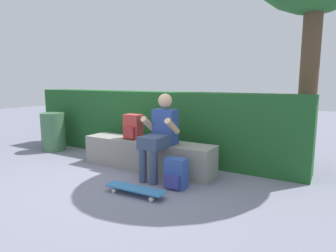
{
  "coord_description": "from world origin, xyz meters",
  "views": [
    {
      "loc": [
        2.56,
        -3.32,
        1.41
      ],
      "look_at": [
        0.31,
        0.56,
        0.71
      ],
      "focal_mm": 31.03,
      "sensor_mm": 36.0,
      "label": 1
    }
  ],
  "objects_px": {
    "backpack_on_ground": "(176,174)",
    "trash_bin": "(53,132)",
    "backpack_on_bench": "(133,127)",
    "person_skater": "(160,132)",
    "skateboard_near_person": "(135,189)",
    "bench_main": "(147,155)"
  },
  "relations": [
    {
      "from": "backpack_on_bench",
      "to": "backpack_on_ground",
      "type": "relative_size",
      "value": 1.0
    },
    {
      "from": "bench_main",
      "to": "backpack_on_ground",
      "type": "height_order",
      "value": "bench_main"
    },
    {
      "from": "person_skater",
      "to": "trash_bin",
      "type": "xyz_separation_m",
      "value": [
        -2.76,
        0.33,
        -0.28
      ]
    },
    {
      "from": "bench_main",
      "to": "backpack_on_bench",
      "type": "height_order",
      "value": "backpack_on_bench"
    },
    {
      "from": "skateboard_near_person",
      "to": "backpack_on_bench",
      "type": "xyz_separation_m",
      "value": [
        -0.74,
        0.95,
        0.59
      ]
    },
    {
      "from": "backpack_on_ground",
      "to": "trash_bin",
      "type": "height_order",
      "value": "trash_bin"
    },
    {
      "from": "backpack_on_ground",
      "to": "person_skater",
      "type": "bearing_deg",
      "value": 146.18
    },
    {
      "from": "skateboard_near_person",
      "to": "backpack_on_bench",
      "type": "relative_size",
      "value": 2.01
    },
    {
      "from": "backpack_on_bench",
      "to": "backpack_on_ground",
      "type": "xyz_separation_m",
      "value": [
        1.06,
        -0.49,
        -0.47
      ]
    },
    {
      "from": "bench_main",
      "to": "person_skater",
      "type": "distance_m",
      "value": 0.61
    },
    {
      "from": "bench_main",
      "to": "backpack_on_ground",
      "type": "xyz_separation_m",
      "value": [
        0.8,
        -0.5,
        -0.04
      ]
    },
    {
      "from": "backpack_on_bench",
      "to": "trash_bin",
      "type": "xyz_separation_m",
      "value": [
        -2.11,
        0.12,
        -0.28
      ]
    },
    {
      "from": "person_skater",
      "to": "skateboard_near_person",
      "type": "xyz_separation_m",
      "value": [
        0.1,
        -0.74,
        -0.59
      ]
    },
    {
      "from": "person_skater",
      "to": "trash_bin",
      "type": "relative_size",
      "value": 1.59
    },
    {
      "from": "backpack_on_ground",
      "to": "backpack_on_bench",
      "type": "bearing_deg",
      "value": 155.46
    },
    {
      "from": "backpack_on_bench",
      "to": "person_skater",
      "type": "bearing_deg",
      "value": -17.68
    },
    {
      "from": "backpack_on_ground",
      "to": "trash_bin",
      "type": "bearing_deg",
      "value": 169.16
    },
    {
      "from": "person_skater",
      "to": "backpack_on_ground",
      "type": "height_order",
      "value": "person_skater"
    },
    {
      "from": "bench_main",
      "to": "skateboard_near_person",
      "type": "relative_size",
      "value": 2.78
    },
    {
      "from": "person_skater",
      "to": "backpack_on_bench",
      "type": "xyz_separation_m",
      "value": [
        -0.65,
        0.21,
        -0.0
      ]
    },
    {
      "from": "person_skater",
      "to": "backpack_on_ground",
      "type": "xyz_separation_m",
      "value": [
        0.42,
        -0.28,
        -0.47
      ]
    },
    {
      "from": "bench_main",
      "to": "trash_bin",
      "type": "height_order",
      "value": "trash_bin"
    }
  ]
}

